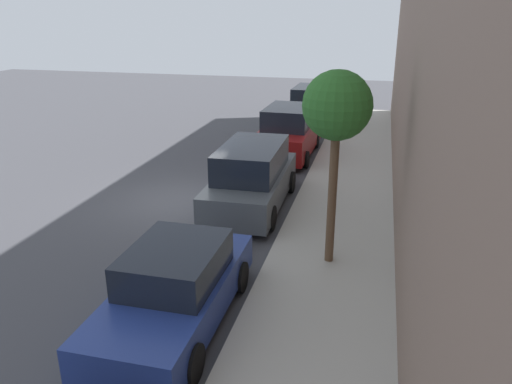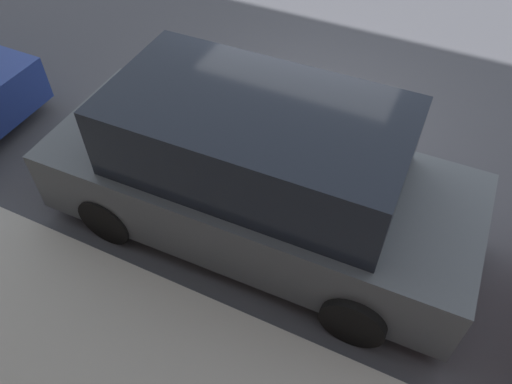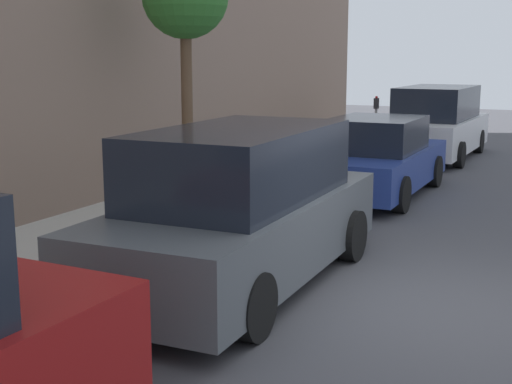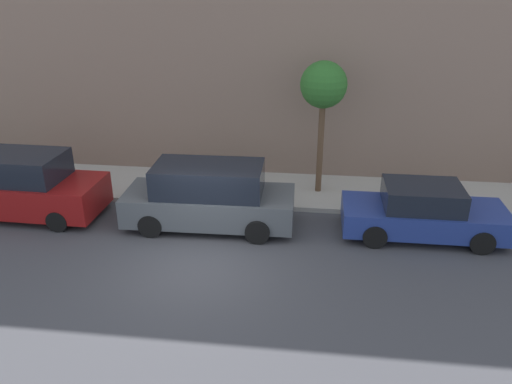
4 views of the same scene
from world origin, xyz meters
name	(u,v)px [view 2 (image 2 of 4)]	position (x,y,z in m)	size (l,w,h in m)	color
ground_plane	(312,118)	(0.00, 0.00, 0.00)	(60.00, 60.00, 0.00)	#424247
parked_minivan_third	(256,175)	(2.28, 0.13, 0.92)	(2.02, 4.94, 1.90)	#4C5156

